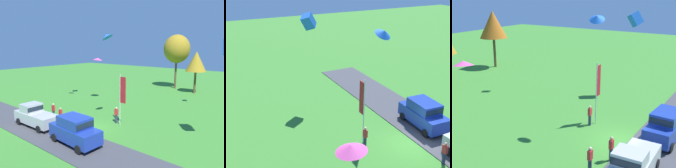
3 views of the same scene
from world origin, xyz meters
TOP-DOWN VIEW (x-y plane):
  - ground_plane at (0.00, 0.00)m, footprint 120.00×120.00m
  - pavement_strip at (0.00, -2.55)m, footprint 36.00×4.40m
  - car_pickup_by_flagpole at (-4.43, -2.31)m, footprint 5.06×2.17m
  - car_suv_mid_row at (1.74, -2.52)m, footprint 4.70×2.25m
  - person_watching_sky at (1.20, 3.47)m, footprint 0.36×0.24m
  - person_beside_suv at (-4.94, 0.19)m, footprint 0.36×0.24m
  - person_on_lawn at (-3.00, -0.32)m, footprint 0.36×0.24m
  - tree_center_back at (-2.04, 25.12)m, footprint 4.69×4.69m
  - tree_lone_near at (2.23, 23.25)m, footprint 3.31×3.31m
  - flag_banner at (2.06, 3.26)m, footprint 0.71×0.08m
  - kite_delta_topmost at (-6.50, 8.96)m, footprint 1.92×1.92m
  - kite_delta_low_drifter at (0.56, 2.76)m, footprint 1.42×1.41m

SIDE VIEW (x-z plane):
  - ground_plane at x=0.00m, z-range 0.00..0.00m
  - pavement_strip at x=0.00m, z-range 0.00..0.06m
  - person_watching_sky at x=1.20m, z-range 0.02..1.73m
  - person_beside_suv at x=-4.94m, z-range 0.02..1.73m
  - person_on_lawn at x=-3.00m, z-range 0.02..1.73m
  - car_pickup_by_flagpole at x=-4.43m, z-range 0.04..2.18m
  - car_suv_mid_row at x=1.74m, z-range 0.16..2.44m
  - flag_banner at x=2.06m, z-range 0.69..5.86m
  - tree_lone_near at x=2.23m, z-range 1.79..8.77m
  - kite_delta_topmost at x=-6.50m, z-range 5.81..6.29m
  - tree_center_back at x=-2.04m, z-range 2.34..12.24m
  - kite_delta_low_drifter at x=0.56m, z-range 8.37..9.21m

